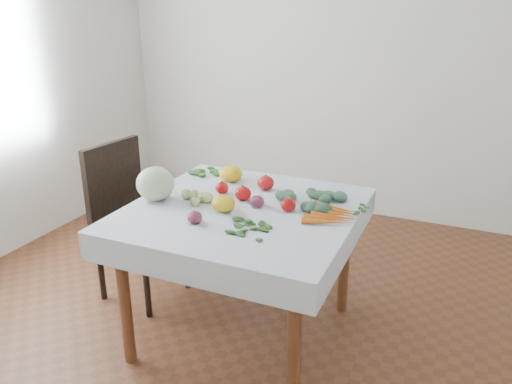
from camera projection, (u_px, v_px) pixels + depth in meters
ground at (244, 333)px, 2.79m from camera, size 4.00×4.00×0.00m
back_wall at (347, 54)px, 4.03m from camera, size 4.00×0.04×2.70m
table at (243, 226)px, 2.56m from camera, size 1.00×1.00×0.75m
tablecloth at (243, 208)px, 2.52m from camera, size 1.12×1.12×0.01m
chair at (129, 210)px, 3.03m from camera, size 0.48×0.48×0.96m
cabbage at (155, 184)px, 2.60m from camera, size 0.24×0.24×0.18m
tomato_a at (222, 188)px, 2.70m from camera, size 0.10×0.10×0.06m
tomato_b at (266, 183)px, 2.75m from camera, size 0.11×0.11×0.08m
tomato_c at (243, 194)px, 2.60m from camera, size 0.11×0.11×0.08m
tomato_d at (288, 205)px, 2.47m from camera, size 0.10×0.10×0.07m
heirloom_back at (231, 174)px, 2.88m from camera, size 0.14×0.14×0.10m
heirloom_front at (223, 203)px, 2.47m from camera, size 0.12×0.12×0.08m
onion_a at (257, 201)px, 2.52m from camera, size 0.09×0.09×0.06m
onion_b at (195, 217)px, 2.33m from camera, size 0.08×0.08×0.06m
tomatillo_cluster at (192, 199)px, 2.57m from camera, size 0.13×0.12×0.05m
carrot_bunch at (333, 215)px, 2.39m from camera, size 0.23×0.26×0.03m
kale_bunch at (306, 199)px, 2.57m from camera, size 0.29×0.28×0.04m
basil_bunch at (246, 229)px, 2.27m from camera, size 0.25×0.17×0.01m
dill_bunch at (211, 172)px, 3.03m from camera, size 0.20×0.20×0.02m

